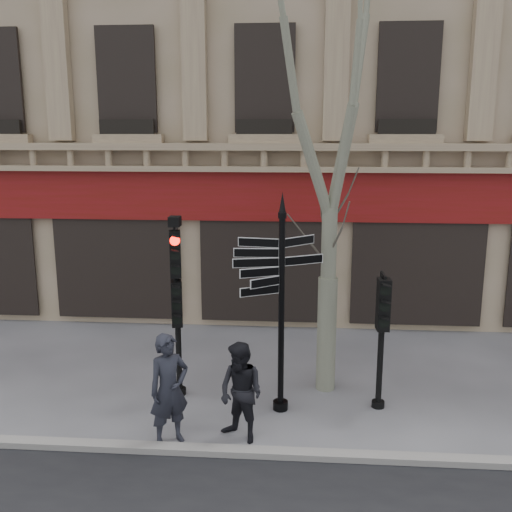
# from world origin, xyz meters

# --- Properties ---
(ground) EXTENTS (80.00, 80.00, 0.00)m
(ground) POSITION_xyz_m (0.00, 0.00, 0.00)
(ground) COLOR #5B5A5F
(ground) RESTS_ON ground
(kerb) EXTENTS (80.00, 0.25, 0.12)m
(kerb) POSITION_xyz_m (0.00, -1.40, 0.06)
(kerb) COLOR gray
(kerb) RESTS_ON ground
(building) EXTENTS (28.00, 15.52, 18.00)m
(building) POSITION_xyz_m (0.00, 12.48, 8.99)
(building) COLOR #9A8667
(building) RESTS_ON ground
(fingerpost) EXTENTS (2.18, 2.18, 4.19)m
(fingerpost) POSITION_xyz_m (0.60, 0.25, 2.81)
(fingerpost) COLOR black
(fingerpost) RESTS_ON ground
(traffic_signal_main) EXTENTS (0.46, 0.37, 3.65)m
(traffic_signal_main) POSITION_xyz_m (-1.46, 0.74, 2.30)
(traffic_signal_main) COLOR black
(traffic_signal_main) RESTS_ON ground
(traffic_signal_secondary) EXTENTS (0.44, 0.33, 2.58)m
(traffic_signal_secondary) POSITION_xyz_m (2.49, 0.48, 1.80)
(traffic_signal_secondary) COLOR black
(traffic_signal_secondary) RESTS_ON ground
(plane_tree) EXTENTS (3.45, 3.45, 9.18)m
(plane_tree) POSITION_xyz_m (1.50, 1.24, 6.44)
(plane_tree) COLOR gray
(plane_tree) RESTS_ON ground
(pedestrian_a) EXTENTS (0.85, 0.80, 1.95)m
(pedestrian_a) POSITION_xyz_m (-1.24, -1.08, 0.97)
(pedestrian_a) COLOR #22232D
(pedestrian_a) RESTS_ON ground
(pedestrian_b) EXTENTS (1.07, 1.02, 1.75)m
(pedestrian_b) POSITION_xyz_m (-0.03, -0.90, 0.87)
(pedestrian_b) COLOR black
(pedestrian_b) RESTS_ON ground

